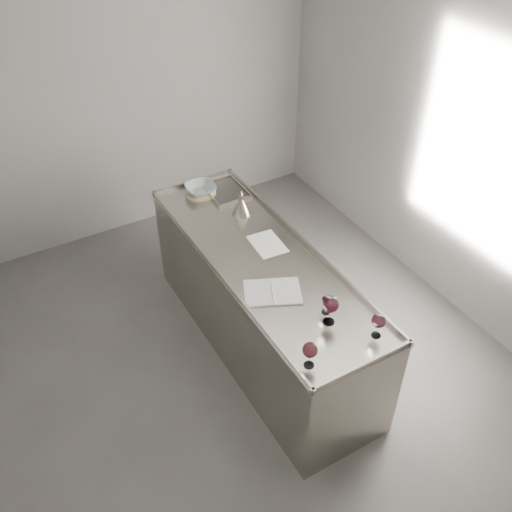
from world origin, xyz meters
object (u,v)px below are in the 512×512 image
wine_glass_middle (331,305)px  ceramic_bowl (201,189)px  wine_glass_small (327,301)px  notebook (273,292)px  wine_funnel (241,207)px  wine_glass_left (310,350)px  wine_glass_right (379,321)px  counter (262,303)px

wine_glass_middle → ceramic_bowl: 1.79m
wine_glass_small → ceramic_bowl: wine_glass_small is taller
notebook → ceramic_bowl: ceramic_bowl is taller
wine_glass_middle → wine_funnel: wine_funnel is taller
wine_funnel → wine_glass_small: bearing=-92.9°
wine_glass_middle → wine_glass_small: 0.10m
wine_glass_left → wine_funnel: wine_funnel is taller
wine_glass_middle → notebook: wine_glass_middle is taller
wine_glass_small → ceramic_bowl: 1.71m
wine_glass_small → wine_glass_left: bearing=-137.8°
wine_glass_left → notebook: size_ratio=0.40×
wine_glass_middle → notebook: 0.48m
wine_glass_right → wine_funnel: wine_funnel is taller
wine_glass_middle → wine_glass_small: (0.04, 0.08, -0.05)m
counter → wine_glass_left: wine_glass_left is taller
notebook → wine_funnel: size_ratio=2.04×
counter → notebook: bearing=-110.0°
wine_glass_left → wine_funnel: (0.41, 1.58, -0.06)m
counter → wine_funnel: wine_funnel is taller
wine_glass_right → wine_glass_small: size_ratio=1.21×
wine_glass_small → ceramic_bowl: size_ratio=0.58×
wine_glass_right → ceramic_bowl: wine_glass_right is taller
wine_glass_left → notebook: wine_glass_left is taller
notebook → wine_funnel: wine_funnel is taller
ceramic_bowl → wine_glass_right: bearing=-83.2°
wine_glass_left → notebook: (0.14, 0.65, -0.12)m
counter → wine_glass_middle: (0.04, -0.78, 0.62)m
counter → wine_funnel: bearing=76.2°
notebook → wine_glass_middle: bearing=-42.8°
wine_glass_middle → wine_glass_right: wine_glass_middle is taller
wine_glass_right → notebook: 0.77m
wine_glass_right → wine_glass_small: wine_glass_right is taller
counter → notebook: (-0.13, -0.36, 0.47)m
wine_glass_left → ceramic_bowl: 2.04m
wine_glass_right → notebook: size_ratio=0.38×
wine_glass_left → wine_glass_middle: size_ratio=0.85×
wine_glass_right → ceramic_bowl: size_ratio=0.70×
wine_glass_small → notebook: 0.41m
wine_glass_left → wine_glass_middle: (0.31, 0.23, 0.02)m
wine_glass_middle → wine_funnel: size_ratio=0.95×
wine_glass_left → wine_glass_small: size_ratio=1.27×
wine_glass_right → wine_funnel: (-0.09, 1.60, -0.06)m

